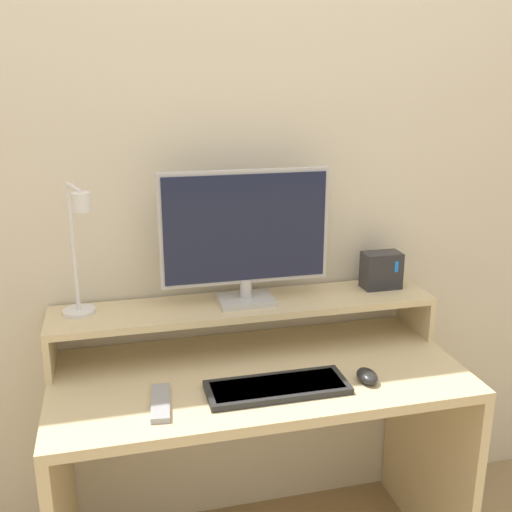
% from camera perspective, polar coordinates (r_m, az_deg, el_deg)
% --- Properties ---
extents(wall_back, '(6.00, 0.05, 2.50)m').
position_cam_1_polar(wall_back, '(1.93, -2.06, 7.96)').
color(wall_back, beige).
rests_on(wall_back, ground_plane).
extents(desk, '(1.21, 0.57, 0.71)m').
position_cam_1_polar(desk, '(1.91, 0.25, -16.26)').
color(desk, beige).
rests_on(desk, ground_plane).
extents(monitor_shelf, '(1.21, 0.23, 0.15)m').
position_cam_1_polar(monitor_shelf, '(1.90, -0.99, -5.07)').
color(monitor_shelf, beige).
rests_on(monitor_shelf, desk).
extents(monitor, '(0.52, 0.12, 0.42)m').
position_cam_1_polar(monitor, '(1.82, -1.11, 2.19)').
color(monitor, '#BCBCC1').
rests_on(monitor, monitor_shelf).
extents(desk_lamp, '(0.11, 0.23, 0.40)m').
position_cam_1_polar(desk_lamp, '(1.75, -16.55, 0.40)').
color(desk_lamp, silver).
rests_on(desk_lamp, monitor_shelf).
extents(router_dock, '(0.13, 0.08, 0.12)m').
position_cam_1_polar(router_dock, '(2.04, 11.84, -1.33)').
color(router_dock, '#28282D').
rests_on(router_dock, monitor_shelf).
extents(keyboard, '(0.40, 0.15, 0.02)m').
position_cam_1_polar(keyboard, '(1.70, 2.05, -12.37)').
color(keyboard, '#282828').
rests_on(keyboard, desk).
extents(mouse, '(0.05, 0.08, 0.04)m').
position_cam_1_polar(mouse, '(1.76, 10.53, -11.17)').
color(mouse, black).
rests_on(mouse, desk).
extents(remote_control, '(0.07, 0.19, 0.02)m').
position_cam_1_polar(remote_control, '(1.65, -9.08, -13.63)').
color(remote_control, '#99999E').
rests_on(remote_control, desk).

